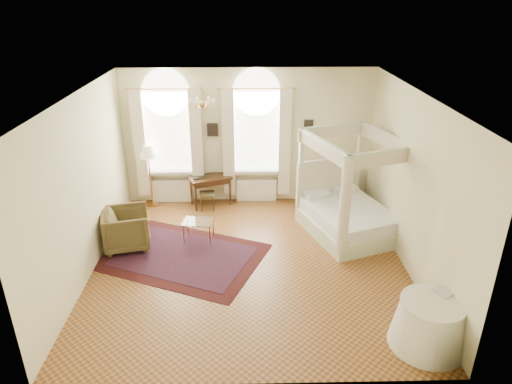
# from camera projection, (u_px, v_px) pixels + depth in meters

# --- Properties ---
(ground) EXTENTS (6.00, 6.00, 0.00)m
(ground) POSITION_uv_depth(u_px,v_px,m) (250.00, 263.00, 8.96)
(ground) COLOR #905D2A
(ground) RESTS_ON ground
(room_walls) EXTENTS (6.00, 6.00, 6.00)m
(room_walls) POSITION_uv_depth(u_px,v_px,m) (249.00, 169.00, 8.15)
(room_walls) COLOR beige
(room_walls) RESTS_ON ground
(window_left) EXTENTS (1.62, 0.27, 3.29)m
(window_left) POSITION_uv_depth(u_px,v_px,m) (169.00, 146.00, 10.94)
(window_left) COLOR white
(window_left) RESTS_ON room_walls
(window_right) EXTENTS (1.62, 0.27, 3.29)m
(window_right) POSITION_uv_depth(u_px,v_px,m) (257.00, 145.00, 10.98)
(window_right) COLOR white
(window_right) RESTS_ON room_walls
(chandelier) EXTENTS (0.51, 0.45, 0.50)m
(chandelier) POSITION_uv_depth(u_px,v_px,m) (202.00, 103.00, 8.85)
(chandelier) COLOR #BB843E
(chandelier) RESTS_ON room_walls
(wall_pictures) EXTENTS (2.54, 0.03, 0.39)m
(wall_pictures) POSITION_uv_depth(u_px,v_px,m) (252.00, 128.00, 10.90)
(wall_pictures) COLOR black
(wall_pictures) RESTS_ON room_walls
(canopy_bed) EXTENTS (2.24, 2.47, 2.22)m
(canopy_bed) POSITION_uv_depth(u_px,v_px,m) (350.00, 213.00, 9.85)
(canopy_bed) COLOR beige
(canopy_bed) RESTS_ON ground
(nightstand) EXTENTS (0.54, 0.51, 0.65)m
(nightstand) POSITION_uv_depth(u_px,v_px,m) (346.00, 191.00, 11.34)
(nightstand) COLOR #37200F
(nightstand) RESTS_ON ground
(nightstand_lamp) EXTENTS (0.27, 0.27, 0.39)m
(nightstand_lamp) POSITION_uv_depth(u_px,v_px,m) (345.00, 168.00, 11.17)
(nightstand_lamp) COLOR #BB843E
(nightstand_lamp) RESTS_ON nightstand
(writing_desk) EXTENTS (1.12, 0.85, 0.75)m
(writing_desk) POSITION_uv_depth(u_px,v_px,m) (210.00, 181.00, 11.14)
(writing_desk) COLOR #37200F
(writing_desk) RESTS_ON ground
(laptop) EXTENTS (0.42, 0.35, 0.03)m
(laptop) POSITION_uv_depth(u_px,v_px,m) (199.00, 177.00, 11.06)
(laptop) COLOR black
(laptop) RESTS_ON writing_desk
(stool) EXTENTS (0.39, 0.39, 0.42)m
(stool) POSITION_uv_depth(u_px,v_px,m) (207.00, 196.00, 11.04)
(stool) COLOR #45381D
(stool) RESTS_ON ground
(armchair) EXTENTS (1.10, 1.08, 0.83)m
(armchair) POSITION_uv_depth(u_px,v_px,m) (127.00, 229.00, 9.38)
(armchair) COLOR #4B3E20
(armchair) RESTS_ON ground
(coffee_table) EXTENTS (0.70, 0.53, 0.44)m
(coffee_table) POSITION_uv_depth(u_px,v_px,m) (198.00, 223.00, 9.64)
(coffee_table) COLOR silver
(coffee_table) RESTS_ON ground
(floor_lamp) EXTENTS (0.40, 0.40, 1.56)m
(floor_lamp) POSITION_uv_depth(u_px,v_px,m) (148.00, 155.00, 10.83)
(floor_lamp) COLOR #BB843E
(floor_lamp) RESTS_ON ground
(oriental_rug) EXTENTS (3.65, 3.20, 0.01)m
(oriental_rug) POSITION_uv_depth(u_px,v_px,m) (183.00, 256.00, 9.18)
(oriental_rug) COLOR #390E0D
(oriental_rug) RESTS_ON ground
(side_table) EXTENTS (1.14, 1.14, 0.78)m
(side_table) POSITION_uv_depth(u_px,v_px,m) (429.00, 324.00, 6.77)
(side_table) COLOR white
(side_table) RESTS_ON ground
(book) EXTENTS (0.31, 0.33, 0.03)m
(book) POSITION_uv_depth(u_px,v_px,m) (438.00, 294.00, 6.75)
(book) COLOR black
(book) RESTS_ON side_table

